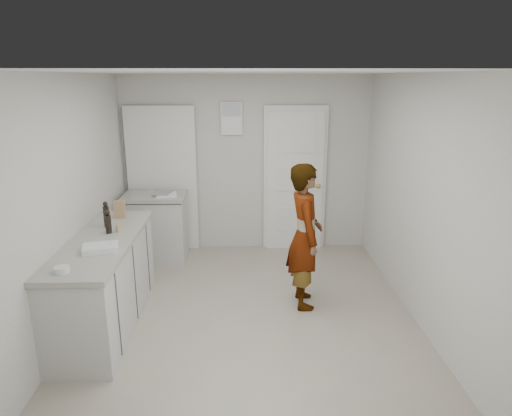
{
  "coord_description": "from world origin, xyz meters",
  "views": [
    {
      "loc": [
        -0.04,
        -4.45,
        2.46
      ],
      "look_at": [
        0.1,
        0.4,
        1.06
      ],
      "focal_mm": 32.0,
      "sensor_mm": 36.0,
      "label": 1
    }
  ],
  "objects_px": {
    "oil_cruet_a": "(108,222)",
    "egg_bowl": "(62,270)",
    "spice_jar": "(118,228)",
    "cake_mix_box": "(120,209)",
    "baking_dish": "(101,248)",
    "person": "(305,236)",
    "oil_cruet_b": "(106,215)"
  },
  "relations": [
    {
      "from": "oil_cruet_a",
      "to": "egg_bowl",
      "type": "distance_m",
      "value": 0.98
    },
    {
      "from": "spice_jar",
      "to": "oil_cruet_a",
      "type": "height_order",
      "value": "oil_cruet_a"
    },
    {
      "from": "cake_mix_box",
      "to": "egg_bowl",
      "type": "xyz_separation_m",
      "value": [
        -0.09,
        -1.49,
        -0.08
      ]
    },
    {
      "from": "baking_dish",
      "to": "cake_mix_box",
      "type": "bearing_deg",
      "value": 94.68
    },
    {
      "from": "spice_jar",
      "to": "oil_cruet_a",
      "type": "relative_size",
      "value": 0.3
    },
    {
      "from": "oil_cruet_a",
      "to": "egg_bowl",
      "type": "height_order",
      "value": "oil_cruet_a"
    },
    {
      "from": "cake_mix_box",
      "to": "spice_jar",
      "type": "height_order",
      "value": "cake_mix_box"
    },
    {
      "from": "spice_jar",
      "to": "person",
      "type": "bearing_deg",
      "value": 4.76
    },
    {
      "from": "cake_mix_box",
      "to": "spice_jar",
      "type": "bearing_deg",
      "value": -80.01
    },
    {
      "from": "oil_cruet_b",
      "to": "egg_bowl",
      "type": "relative_size",
      "value": 2.25
    },
    {
      "from": "oil_cruet_a",
      "to": "person",
      "type": "bearing_deg",
      "value": 5.65
    },
    {
      "from": "baking_dish",
      "to": "egg_bowl",
      "type": "height_order",
      "value": "baking_dish"
    },
    {
      "from": "oil_cruet_b",
      "to": "baking_dish",
      "type": "xyz_separation_m",
      "value": [
        0.14,
        -0.7,
        -0.11
      ]
    },
    {
      "from": "baking_dish",
      "to": "egg_bowl",
      "type": "distance_m",
      "value": 0.51
    },
    {
      "from": "cake_mix_box",
      "to": "egg_bowl",
      "type": "relative_size",
      "value": 1.61
    },
    {
      "from": "oil_cruet_a",
      "to": "baking_dish",
      "type": "xyz_separation_m",
      "value": [
        0.06,
        -0.49,
        -0.09
      ]
    },
    {
      "from": "person",
      "to": "egg_bowl",
      "type": "bearing_deg",
      "value": 115.89
    },
    {
      "from": "spice_jar",
      "to": "egg_bowl",
      "type": "bearing_deg",
      "value": -100.9
    },
    {
      "from": "cake_mix_box",
      "to": "baking_dish",
      "type": "distance_m",
      "value": 1.02
    },
    {
      "from": "oil_cruet_b",
      "to": "person",
      "type": "bearing_deg",
      "value": -0.14
    },
    {
      "from": "person",
      "to": "cake_mix_box",
      "type": "xyz_separation_m",
      "value": [
        -2.06,
        0.32,
        0.23
      ]
    },
    {
      "from": "spice_jar",
      "to": "oil_cruet_b",
      "type": "height_order",
      "value": "oil_cruet_b"
    },
    {
      "from": "cake_mix_box",
      "to": "oil_cruet_a",
      "type": "relative_size",
      "value": 0.82
    },
    {
      "from": "baking_dish",
      "to": "oil_cruet_b",
      "type": "bearing_deg",
      "value": 101.2
    },
    {
      "from": "cake_mix_box",
      "to": "egg_bowl",
      "type": "height_order",
      "value": "cake_mix_box"
    },
    {
      "from": "cake_mix_box",
      "to": "baking_dish",
      "type": "relative_size",
      "value": 0.56
    },
    {
      "from": "cake_mix_box",
      "to": "spice_jar",
      "type": "relative_size",
      "value": 2.76
    },
    {
      "from": "person",
      "to": "baking_dish",
      "type": "height_order",
      "value": "person"
    },
    {
      "from": "person",
      "to": "spice_jar",
      "type": "height_order",
      "value": "person"
    },
    {
      "from": "oil_cruet_b",
      "to": "spice_jar",
      "type": "bearing_deg",
      "value": -46.6
    },
    {
      "from": "person",
      "to": "spice_jar",
      "type": "distance_m",
      "value": 1.97
    },
    {
      "from": "baking_dish",
      "to": "spice_jar",
      "type": "bearing_deg",
      "value": 87.86
    }
  ]
}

